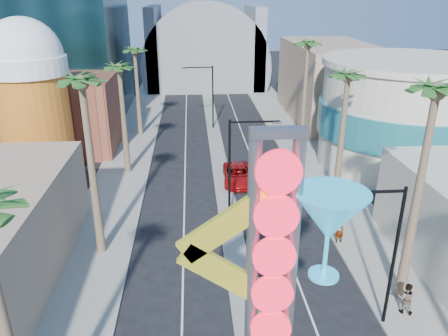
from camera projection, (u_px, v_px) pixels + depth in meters
sidewalk_west at (130, 154)px, 47.04m from camera, size 5.00×100.00×0.15m
sidewalk_east at (303, 150)px, 48.36m from camera, size 5.00×100.00×0.15m
median at (216, 143)px, 50.47m from camera, size 1.60×84.00×0.15m
brick_filler_west at (70, 113)px, 47.87m from camera, size 10.00×10.00×8.00m
filler_east at (329, 82)px, 58.96m from camera, size 10.00×20.00×10.00m
beer_mug at (31, 95)px, 38.97m from camera, size 7.00×7.00×14.50m
turquoise_building at (405, 115)px, 42.38m from camera, size 16.60×16.60×10.60m
canopy at (205, 62)px, 80.26m from camera, size 22.00×16.00×22.00m
neon_sign at (295, 270)px, 15.45m from camera, size 6.53×2.60×12.55m
streetlight_0 at (237, 160)px, 32.08m from camera, size 3.79×0.25×8.00m
streetlight_1 at (208, 91)px, 54.16m from camera, size 3.79×0.25×8.00m
streetlight_2 at (387, 246)px, 21.44m from camera, size 3.45×0.25×8.00m
palm_1 at (83, 95)px, 25.47m from camera, size 2.40×2.40×12.70m
palm_2 at (120, 75)px, 38.90m from camera, size 2.40×2.40×11.20m
palm_3 at (135, 56)px, 49.98m from camera, size 2.40×2.40×11.20m
palm_5 at (434, 107)px, 21.02m from camera, size 2.40×2.40×13.20m
palm_6 at (347, 85)px, 32.60m from camera, size 2.40×2.40×11.70m
palm_7 at (308, 52)px, 43.34m from camera, size 2.40×2.40×12.70m
red_pickup at (238, 175)px, 40.11m from camera, size 2.75×5.62×1.54m
pedestrian_a at (339, 231)px, 30.17m from camera, size 0.72×0.54×1.78m
pedestrian_b at (406, 298)px, 23.55m from camera, size 1.10×1.01×1.84m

